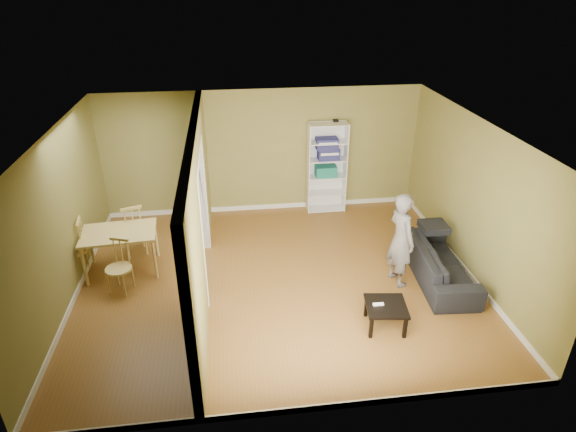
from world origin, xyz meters
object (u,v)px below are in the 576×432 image
(person, at_px, (402,232))
(chair_far, at_px, (133,228))
(dining_table, at_px, (119,236))
(chair_near, at_px, (118,267))
(coffee_table, at_px, (386,308))
(sofa, at_px, (440,258))
(chair_left, at_px, (72,249))
(bookshelf, at_px, (326,167))

(person, xyz_separation_m, chair_far, (-4.45, 1.50, -0.44))
(dining_table, distance_m, chair_near, 0.67)
(coffee_table, bearing_deg, person, 63.31)
(chair_far, bearing_deg, dining_table, 59.55)
(sofa, relative_size, chair_left, 1.94)
(sofa, height_order, person, person)
(chair_near, xyz_separation_m, chair_far, (0.06, 1.20, 0.06))
(chair_far, bearing_deg, bookshelf, -178.82)
(sofa, xyz_separation_m, chair_far, (-5.19, 1.49, 0.12))
(chair_near, height_order, chair_far, chair_far)
(bookshelf, relative_size, coffee_table, 3.35)
(person, distance_m, dining_table, 4.67)
(person, height_order, chair_left, person)
(sofa, height_order, coffee_table, sofa)
(sofa, xyz_separation_m, coffee_table, (-1.28, -1.11, -0.06))
(chair_near, bearing_deg, bookshelf, 52.71)
(chair_far, bearing_deg, person, 142.61)
(dining_table, xyz_separation_m, chair_far, (0.12, 0.57, -0.17))
(sofa, bearing_deg, bookshelf, 29.99)
(dining_table, bearing_deg, bookshelf, 26.44)
(person, relative_size, chair_far, 1.86)
(sofa, bearing_deg, person, 95.72)
(bookshelf, relative_size, chair_near, 2.13)
(coffee_table, distance_m, chair_far, 4.69)
(sofa, relative_size, dining_table, 1.66)
(bookshelf, bearing_deg, person, -77.38)
(sofa, bearing_deg, chair_near, 91.15)
(dining_table, height_order, chair_far, chair_far)
(chair_left, xyz_separation_m, chair_near, (0.83, -0.56, -0.07))
(bookshelf, height_order, coffee_table, bookshelf)
(bookshelf, relative_size, chair_left, 1.85)
(sofa, distance_m, person, 0.92)
(bookshelf, xyz_separation_m, chair_near, (-3.86, -2.58, -0.51))
(coffee_table, distance_m, dining_table, 4.52)
(sofa, height_order, chair_near, chair_near)
(person, relative_size, chair_near, 2.09)
(dining_table, height_order, chair_left, chair_left)
(chair_near, bearing_deg, sofa, 15.86)
(bookshelf, bearing_deg, coffee_table, -88.58)
(bookshelf, bearing_deg, chair_far, -160.10)
(bookshelf, height_order, dining_table, bookshelf)
(person, height_order, chair_near, person)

